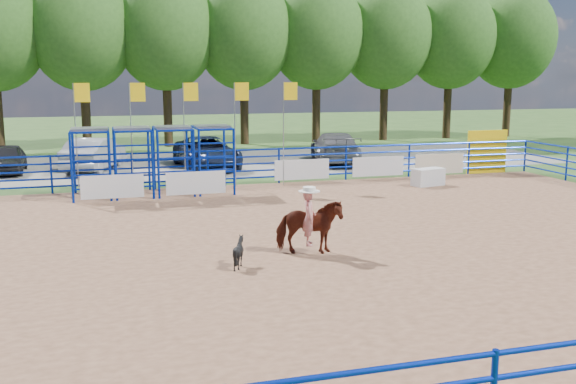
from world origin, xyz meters
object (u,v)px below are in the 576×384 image
object	(u,v)px
announcer_table	(428,177)
horse_and_rider	(309,222)
calf	(239,252)
car_b	(94,154)
car_c	(207,152)
car_d	(335,148)
car_a	(7,159)

from	to	relation	value
announcer_table	horse_and_rider	size ratio (longest dim) A/B	0.55
calf	car_b	world-z (taller)	car_b
announcer_table	car_c	distance (m)	11.06
horse_and_rider	calf	xyz separation A→B (m)	(-1.93, -0.62, -0.48)
car_d	car_a	bearing A→B (deg)	10.20
horse_and_rider	calf	world-z (taller)	horse_and_rider
horse_and_rider	car_d	size ratio (longest dim) A/B	0.44
announcer_table	car_d	bearing A→B (deg)	98.73
car_a	car_b	world-z (taller)	car_b
car_c	calf	bearing A→B (deg)	-101.02
announcer_table	calf	xyz separation A→B (m)	(-9.79, -9.06, 0.00)
calf	horse_and_rider	bearing A→B (deg)	-97.81
horse_and_rider	car_b	distance (m)	17.75
car_b	car_d	bearing A→B (deg)	-164.34
calf	car_a	distance (m)	19.15
car_a	car_d	size ratio (longest dim) A/B	0.71
horse_and_rider	car_a	distance (m)	19.42
car_c	horse_and_rider	bearing A→B (deg)	-94.46
calf	car_d	distance (m)	18.92
calf	car_c	world-z (taller)	car_c
announcer_table	car_d	xyz separation A→B (m)	(-1.20, 7.79, 0.43)
announcer_table	car_a	world-z (taller)	car_a
announcer_table	car_b	size ratio (longest dim) A/B	0.28
announcer_table	calf	world-z (taller)	calf
horse_and_rider	car_c	bearing A→B (deg)	90.11
announcer_table	horse_and_rider	world-z (taller)	horse_and_rider
car_d	calf	bearing A→B (deg)	76.23
car_a	horse_and_rider	bearing A→B (deg)	-63.12
car_a	car_d	world-z (taller)	car_d
horse_and_rider	car_d	bearing A→B (deg)	67.67
calf	car_a	bearing A→B (deg)	-3.12
announcer_table	car_c	size ratio (longest dim) A/B	0.24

